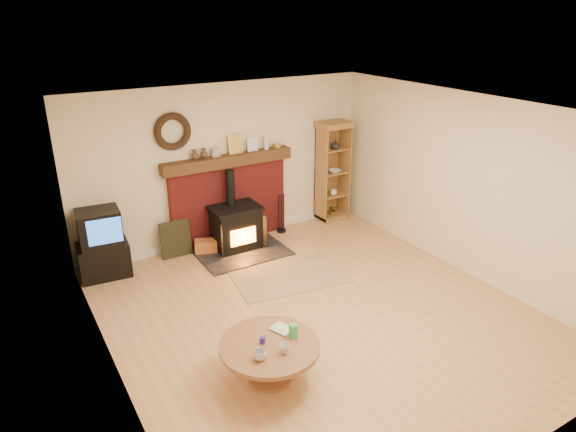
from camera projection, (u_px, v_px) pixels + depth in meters
ground at (319, 314)px, 6.59m from camera, size 5.50×5.50×0.00m
room_shell at (317, 186)px, 6.01m from camera, size 5.02×5.52×2.61m
chimney_breast at (229, 195)px, 8.41m from camera, size 2.20×0.22×1.78m
wood_stove at (237, 229)px, 8.23m from camera, size 1.40×1.00×1.29m
area_rug at (288, 275)px, 7.54m from camera, size 1.74×1.32×0.01m
tv_unit at (102, 245)px, 7.36m from camera, size 0.74×0.55×1.02m
curio_cabinet at (332, 172)px, 9.22m from camera, size 0.59×0.42×1.82m
firelog_box at (206, 247)px, 8.19m from camera, size 0.41×0.33×0.22m
leaning_painting at (176, 239)px, 8.03m from camera, size 0.48×0.13×0.58m
fire_tools at (281, 225)px, 8.95m from camera, size 0.16×0.16×0.70m
coffee_table at (270, 351)px, 5.31m from camera, size 1.05×1.05×0.61m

